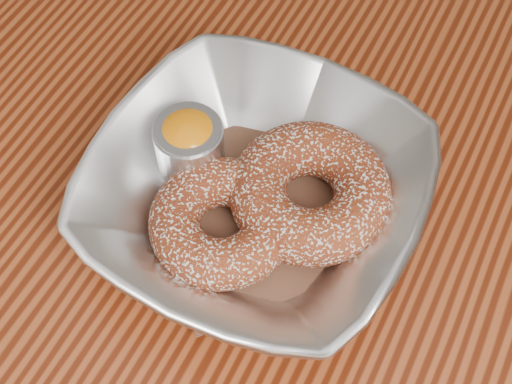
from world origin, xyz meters
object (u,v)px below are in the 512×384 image
at_px(table, 257,347).
at_px(ramekin, 190,146).
at_px(donut_front, 222,222).
at_px(serving_bowl, 256,194).
at_px(donut_back, 310,192).

bearing_deg(table, ramekin, 143.01).
bearing_deg(donut_front, table, -32.92).
height_order(serving_bowl, donut_back, serving_bowl).
distance_m(serving_bowl, ramekin, 0.06).
relative_size(serving_bowl, donut_front, 2.30).
height_order(table, serving_bowl, serving_bowl).
bearing_deg(donut_back, donut_front, -132.20).
height_order(serving_bowl, donut_front, serving_bowl).
bearing_deg(table, donut_front, 147.08).
bearing_deg(ramekin, donut_front, -40.17).
distance_m(table, donut_back, 0.15).
bearing_deg(donut_front, ramekin, 139.83).
height_order(table, donut_front, donut_front).
relative_size(table, ramekin, 22.31).
bearing_deg(serving_bowl, ramekin, 170.65).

